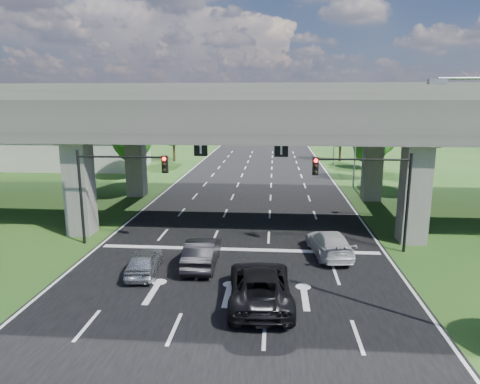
# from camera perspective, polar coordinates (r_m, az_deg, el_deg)

# --- Properties ---
(ground) EXTENTS (160.00, 160.00, 0.00)m
(ground) POSITION_cam_1_polar(r_m,az_deg,el_deg) (23.20, -0.89, -10.65)
(ground) COLOR #214D18
(ground) RESTS_ON ground
(road) EXTENTS (18.00, 120.00, 0.03)m
(road) POSITION_cam_1_polar(r_m,az_deg,el_deg) (32.62, 0.78, -3.84)
(road) COLOR black
(road) RESTS_ON ground
(overpass) EXTENTS (80.00, 15.00, 10.00)m
(overpass) POSITION_cam_1_polar(r_m,az_deg,el_deg) (33.38, 1.05, 10.29)
(overpass) COLOR #312F2D
(overpass) RESTS_ON ground
(warehouse) EXTENTS (20.00, 10.00, 4.00)m
(warehouse) POSITION_cam_1_polar(r_m,az_deg,el_deg) (63.29, -21.86, 4.91)
(warehouse) COLOR #9E9E99
(warehouse) RESTS_ON ground
(signal_right) EXTENTS (5.76, 0.54, 6.00)m
(signal_right) POSITION_cam_1_polar(r_m,az_deg,el_deg) (26.33, 17.14, 1.08)
(signal_right) COLOR black
(signal_right) RESTS_ON ground
(signal_left) EXTENTS (5.76, 0.54, 6.00)m
(signal_left) POSITION_cam_1_polar(r_m,az_deg,el_deg) (27.53, -16.55, 1.58)
(signal_left) COLOR black
(signal_left) RESTS_ON ground
(streetlight_far) EXTENTS (3.38, 0.25, 10.00)m
(streetlight_far) POSITION_cam_1_polar(r_m,az_deg,el_deg) (46.11, 14.74, 7.82)
(streetlight_far) COLOR gray
(streetlight_far) RESTS_ON ground
(streetlight_beyond) EXTENTS (3.38, 0.25, 10.00)m
(streetlight_beyond) POSITION_cam_1_polar(r_m,az_deg,el_deg) (61.90, 12.18, 8.94)
(streetlight_beyond) COLOR gray
(streetlight_beyond) RESTS_ON ground
(tree_left_near) EXTENTS (4.50, 4.50, 7.80)m
(tree_left_near) POSITION_cam_1_polar(r_m,az_deg,el_deg) (50.11, -14.19, 6.98)
(tree_left_near) COLOR black
(tree_left_near) RESTS_ON ground
(tree_left_mid) EXTENTS (3.91, 3.90, 6.76)m
(tree_left_mid) POSITION_cam_1_polar(r_m,az_deg,el_deg) (58.68, -14.46, 7.03)
(tree_left_mid) COLOR black
(tree_left_mid) RESTS_ON ground
(tree_left_far) EXTENTS (4.80, 4.80, 8.32)m
(tree_left_far) POSITION_cam_1_polar(r_m,az_deg,el_deg) (65.17, -8.85, 8.59)
(tree_left_far) COLOR black
(tree_left_far) RESTS_ON ground
(tree_right_near) EXTENTS (4.20, 4.20, 7.28)m
(tree_right_near) POSITION_cam_1_polar(r_m,az_deg,el_deg) (50.71, 17.18, 6.50)
(tree_right_near) COLOR black
(tree_right_near) RESTS_ON ground
(tree_right_mid) EXTENTS (3.91, 3.90, 6.76)m
(tree_right_mid) POSITION_cam_1_polar(r_m,az_deg,el_deg) (59.18, 18.36, 6.84)
(tree_right_mid) COLOR black
(tree_right_mid) RESTS_ON ground
(tree_right_far) EXTENTS (4.50, 4.50, 7.80)m
(tree_right_far) POSITION_cam_1_polar(r_m,az_deg,el_deg) (66.19, 13.38, 8.18)
(tree_right_far) COLOR black
(tree_right_far) RESTS_ON ground
(car_silver) EXTENTS (1.98, 4.04, 1.33)m
(car_silver) POSITION_cam_1_polar(r_m,az_deg,el_deg) (23.31, -12.64, -9.01)
(car_silver) COLOR #ADB0B5
(car_silver) RESTS_ON road
(car_dark) EXTENTS (1.73, 4.70, 1.54)m
(car_dark) POSITION_cam_1_polar(r_m,az_deg,el_deg) (23.80, -5.10, -8.04)
(car_dark) COLOR black
(car_dark) RESTS_ON road
(car_white) EXTENTS (2.66, 5.15, 1.43)m
(car_white) POSITION_cam_1_polar(r_m,az_deg,el_deg) (25.87, 11.83, -6.71)
(car_white) COLOR #B4B4B4
(car_white) RESTS_ON road
(car_trailing) EXTENTS (3.10, 6.08, 1.64)m
(car_trailing) POSITION_cam_1_polar(r_m,az_deg,el_deg) (19.66, 2.70, -12.31)
(car_trailing) COLOR black
(car_trailing) RESTS_ON road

